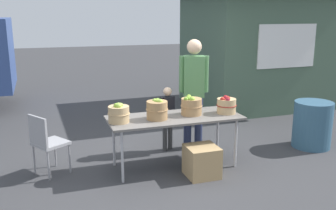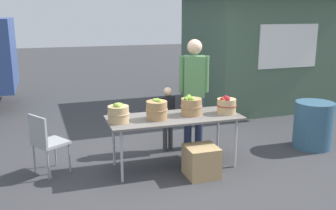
{
  "view_description": "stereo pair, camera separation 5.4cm",
  "coord_description": "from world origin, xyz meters",
  "px_view_note": "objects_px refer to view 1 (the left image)",
  "views": [
    {
      "loc": [
        -1.74,
        -4.92,
        2.21
      ],
      "look_at": [
        0.0,
        0.3,
        0.85
      ],
      "focal_mm": 40.81,
      "sensor_mm": 36.0,
      "label": 1
    },
    {
      "loc": [
        -1.69,
        -4.94,
        2.21
      ],
      "look_at": [
        0.0,
        0.3,
        0.85
      ],
      "focal_mm": 40.81,
      "sensor_mm": 36.0,
      "label": 2
    }
  ],
  "objects_px": {
    "apple_basket_red_0": "(226,105)",
    "child_customer": "(167,113)",
    "market_table": "(175,120)",
    "apple_basket_green_1": "(157,110)",
    "vendor_adult": "(194,86)",
    "apple_basket_green_2": "(191,106)",
    "apple_basket_green_0": "(119,113)",
    "trash_barrel": "(312,124)",
    "folding_chair": "(46,140)",
    "produce_crate": "(202,161)"
  },
  "relations": [
    {
      "from": "apple_basket_green_2",
      "to": "trash_barrel",
      "type": "relative_size",
      "value": 0.41
    },
    {
      "from": "folding_chair",
      "to": "trash_barrel",
      "type": "height_order",
      "value": "folding_chair"
    },
    {
      "from": "child_customer",
      "to": "trash_barrel",
      "type": "xyz_separation_m",
      "value": [
        2.32,
        -0.62,
        -0.23
      ]
    },
    {
      "from": "apple_basket_green_0",
      "to": "apple_basket_green_2",
      "type": "relative_size",
      "value": 0.95
    },
    {
      "from": "apple_basket_green_1",
      "to": "apple_basket_red_0",
      "type": "relative_size",
      "value": 1.05
    },
    {
      "from": "vendor_adult",
      "to": "produce_crate",
      "type": "bearing_deg",
      "value": 90.76
    },
    {
      "from": "apple_basket_green_0",
      "to": "trash_barrel",
      "type": "relative_size",
      "value": 0.39
    },
    {
      "from": "child_customer",
      "to": "apple_basket_red_0",
      "type": "bearing_deg",
      "value": 115.04
    },
    {
      "from": "apple_basket_red_0",
      "to": "child_customer",
      "type": "distance_m",
      "value": 1.02
    },
    {
      "from": "apple_basket_green_1",
      "to": "apple_basket_green_2",
      "type": "relative_size",
      "value": 0.98
    },
    {
      "from": "apple_basket_green_1",
      "to": "trash_barrel",
      "type": "relative_size",
      "value": 0.4
    },
    {
      "from": "trash_barrel",
      "to": "produce_crate",
      "type": "relative_size",
      "value": 1.81
    },
    {
      "from": "apple_basket_green_0",
      "to": "trash_barrel",
      "type": "height_order",
      "value": "apple_basket_green_0"
    },
    {
      "from": "apple_basket_green_1",
      "to": "vendor_adult",
      "type": "distance_m",
      "value": 1.08
    },
    {
      "from": "vendor_adult",
      "to": "apple_basket_green_2",
      "type": "bearing_deg",
      "value": 81.77
    },
    {
      "from": "apple_basket_green_0",
      "to": "folding_chair",
      "type": "height_order",
      "value": "apple_basket_green_0"
    },
    {
      "from": "apple_basket_green_1",
      "to": "trash_barrel",
      "type": "height_order",
      "value": "apple_basket_green_1"
    },
    {
      "from": "apple_basket_green_0",
      "to": "produce_crate",
      "type": "relative_size",
      "value": 0.71
    },
    {
      "from": "apple_basket_red_0",
      "to": "folding_chair",
      "type": "distance_m",
      "value": 2.59
    },
    {
      "from": "vendor_adult",
      "to": "apple_basket_green_0",
      "type": "bearing_deg",
      "value": 42.87
    },
    {
      "from": "market_table",
      "to": "child_customer",
      "type": "distance_m",
      "value": 0.69
    },
    {
      "from": "apple_basket_red_0",
      "to": "trash_barrel",
      "type": "bearing_deg",
      "value": 4.05
    },
    {
      "from": "trash_barrel",
      "to": "apple_basket_green_0",
      "type": "bearing_deg",
      "value": -178.5
    },
    {
      "from": "market_table",
      "to": "apple_basket_red_0",
      "type": "distance_m",
      "value": 0.8
    },
    {
      "from": "apple_basket_red_0",
      "to": "folding_chair",
      "type": "relative_size",
      "value": 0.34
    },
    {
      "from": "apple_basket_green_1",
      "to": "folding_chair",
      "type": "relative_size",
      "value": 0.36
    },
    {
      "from": "market_table",
      "to": "apple_basket_green_1",
      "type": "distance_m",
      "value": 0.33
    },
    {
      "from": "vendor_adult",
      "to": "produce_crate",
      "type": "xyz_separation_m",
      "value": [
        -0.31,
        -1.08,
        -0.84
      ]
    },
    {
      "from": "vendor_adult",
      "to": "market_table",
      "type": "bearing_deg",
      "value": 66.11
    },
    {
      "from": "vendor_adult",
      "to": "folding_chair",
      "type": "distance_m",
      "value": 2.4
    },
    {
      "from": "market_table",
      "to": "vendor_adult",
      "type": "relative_size",
      "value": 1.07
    },
    {
      "from": "apple_basket_green_1",
      "to": "apple_basket_green_0",
      "type": "bearing_deg",
      "value": 178.75
    },
    {
      "from": "apple_basket_green_2",
      "to": "folding_chair",
      "type": "relative_size",
      "value": 0.37
    },
    {
      "from": "apple_basket_green_2",
      "to": "child_customer",
      "type": "bearing_deg",
      "value": 102.46
    },
    {
      "from": "apple_basket_green_0",
      "to": "produce_crate",
      "type": "xyz_separation_m",
      "value": [
        1.05,
        -0.41,
        -0.66
      ]
    },
    {
      "from": "child_customer",
      "to": "folding_chair",
      "type": "xyz_separation_m",
      "value": [
        -1.88,
        -0.41,
        -0.1
      ]
    },
    {
      "from": "market_table",
      "to": "folding_chair",
      "type": "height_order",
      "value": "folding_chair"
    },
    {
      "from": "vendor_adult",
      "to": "child_customer",
      "type": "bearing_deg",
      "value": 11.92
    },
    {
      "from": "apple_basket_green_2",
      "to": "vendor_adult",
      "type": "bearing_deg",
      "value": 65.15
    },
    {
      "from": "vendor_adult",
      "to": "apple_basket_red_0",
      "type": "bearing_deg",
      "value": 125.07
    },
    {
      "from": "apple_basket_red_0",
      "to": "child_customer",
      "type": "height_order",
      "value": "child_customer"
    },
    {
      "from": "apple_basket_green_2",
      "to": "child_customer",
      "type": "distance_m",
      "value": 0.72
    },
    {
      "from": "apple_basket_green_2",
      "to": "child_customer",
      "type": "relative_size",
      "value": 0.3
    },
    {
      "from": "market_table",
      "to": "apple_basket_green_0",
      "type": "distance_m",
      "value": 0.82
    },
    {
      "from": "apple_basket_green_0",
      "to": "trash_barrel",
      "type": "bearing_deg",
      "value": 1.5
    },
    {
      "from": "apple_basket_green_2",
      "to": "apple_basket_green_0",
      "type": "bearing_deg",
      "value": -177.3
    },
    {
      "from": "apple_basket_green_0",
      "to": "apple_basket_green_1",
      "type": "xyz_separation_m",
      "value": [
        0.53,
        -0.01,
        0.01
      ]
    },
    {
      "from": "apple_basket_green_0",
      "to": "child_customer",
      "type": "height_order",
      "value": "child_customer"
    },
    {
      "from": "market_table",
      "to": "apple_basket_green_0",
      "type": "relative_size",
      "value": 6.3
    },
    {
      "from": "apple_basket_green_0",
      "to": "apple_basket_red_0",
      "type": "xyz_separation_m",
      "value": [
        1.59,
        -0.03,
        -0.0
      ]
    }
  ]
}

